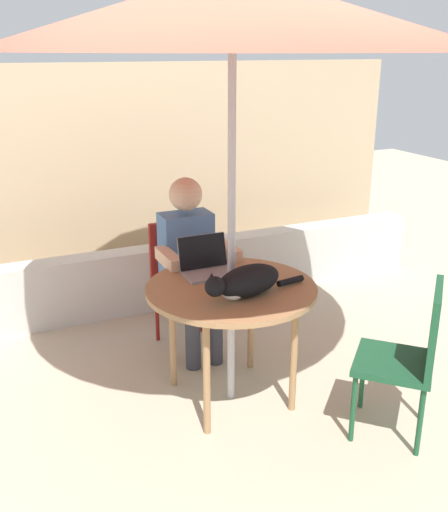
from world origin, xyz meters
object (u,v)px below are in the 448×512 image
object	(u,v)px
person_seated	(190,259)
potted_plant_near_fence	(175,264)
patio_table	(231,296)
laptop	(206,262)
cat	(245,282)
patio_umbrella	(232,10)
chair_empty	(412,350)
chair_occupied	(182,275)

from	to	relation	value
person_seated	potted_plant_near_fence	world-z (taller)	person_seated
patio_table	potted_plant_near_fence	world-z (taller)	patio_table
laptop	cat	world-z (taller)	laptop
patio_umbrella	chair_empty	bearing A→B (deg)	-45.17
chair_occupied	chair_empty	xyz separation A→B (m)	(0.71, -1.52, 0.00)
patio_table	laptop	size ratio (longest dim) A/B	3.23
patio_umbrella	cat	distance (m)	1.38
patio_table	patio_umbrella	distance (m)	1.52
chair_empty	cat	bearing A→B (deg)	141.55
patio_table	patio_umbrella	xyz separation A→B (m)	(0.00, 0.00, 1.52)
chair_empty	chair_occupied	bearing A→B (deg)	115.13
chair_occupied	laptop	distance (m)	0.60
person_seated	potted_plant_near_fence	bearing A→B (deg)	77.79
chair_occupied	potted_plant_near_fence	world-z (taller)	chair_occupied
person_seated	potted_plant_near_fence	size ratio (longest dim) A/B	1.84
person_seated	cat	size ratio (longest dim) A/B	1.87
potted_plant_near_fence	patio_table	bearing A→B (deg)	-96.77
patio_umbrella	potted_plant_near_fence	distance (m)	2.32
cat	potted_plant_near_fence	world-z (taller)	cat
person_seated	patio_table	bearing A→B (deg)	-90.00
chair_empty	cat	distance (m)	0.94
chair_occupied	potted_plant_near_fence	xyz separation A→B (m)	(0.17, 0.63, -0.16)
chair_empty	cat	xyz separation A→B (m)	(-0.70, 0.56, 0.30)
chair_empty	cat	size ratio (longest dim) A/B	1.35
person_seated	cat	world-z (taller)	person_seated
cat	chair_empty	bearing A→B (deg)	-38.45
patio_umbrella	laptop	bearing A→B (deg)	99.74
chair_occupied	cat	world-z (taller)	cat
patio_table	laptop	bearing A→B (deg)	99.74
patio_umbrella	cat	world-z (taller)	patio_umbrella
chair_occupied	person_seated	world-z (taller)	person_seated
chair_occupied	chair_empty	bearing A→B (deg)	-64.87
patio_umbrella	chair_occupied	size ratio (longest dim) A/B	2.83
patio_umbrella	person_seated	size ratio (longest dim) A/B	2.04
patio_umbrella	potted_plant_near_fence	world-z (taller)	patio_umbrella
chair_occupied	cat	distance (m)	1.01
patio_table	potted_plant_near_fence	xyz separation A→B (m)	(0.17, 1.43, -0.31)
chair_empty	potted_plant_near_fence	bearing A→B (deg)	104.19
chair_empty	laptop	world-z (taller)	laptop
potted_plant_near_fence	chair_empty	bearing A→B (deg)	-75.81
chair_empty	patio_umbrella	bearing A→B (deg)	134.83
patio_table	chair_empty	size ratio (longest dim) A/B	1.12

